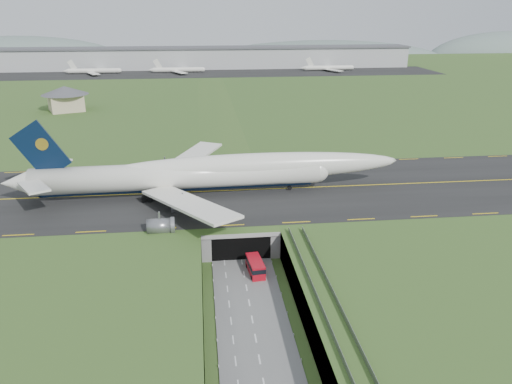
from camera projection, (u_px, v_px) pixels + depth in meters
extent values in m
plane|color=#2E5020|center=(245.00, 280.00, 94.30)|extent=(900.00, 900.00, 0.00)
cube|color=gray|center=(245.00, 266.00, 93.26)|extent=(800.00, 800.00, 6.00)
cube|color=slate|center=(249.00, 302.00, 87.28)|extent=(12.00, 75.00, 0.20)
cube|color=black|center=(233.00, 191.00, 122.94)|extent=(800.00, 44.00, 0.18)
cube|color=gray|center=(237.00, 215.00, 110.10)|extent=(16.00, 22.00, 1.00)
cube|color=gray|center=(206.00, 227.00, 110.23)|extent=(2.00, 22.00, 6.00)
cube|color=gray|center=(268.00, 224.00, 111.71)|extent=(2.00, 22.00, 6.00)
cube|color=black|center=(239.00, 237.00, 106.48)|extent=(12.00, 12.00, 5.00)
cube|color=#A8A8A3|center=(241.00, 236.00, 99.77)|extent=(17.00, 0.50, 0.80)
cube|color=#A8A8A3|center=(327.00, 305.00, 76.21)|extent=(3.00, 53.00, 0.50)
cube|color=gray|center=(319.00, 301.00, 75.80)|extent=(0.06, 53.00, 1.00)
cube|color=gray|center=(337.00, 300.00, 76.10)|extent=(0.06, 53.00, 1.00)
cylinder|color=#A8A8A3|center=(343.00, 362.00, 68.40)|extent=(0.90, 0.90, 5.60)
cylinder|color=#A8A8A3|center=(323.00, 312.00, 79.58)|extent=(0.90, 0.90, 5.60)
cylinder|color=#A8A8A3|center=(307.00, 275.00, 90.76)|extent=(0.90, 0.90, 5.60)
cylinder|color=white|center=(179.00, 176.00, 117.91)|extent=(67.30, 8.35, 6.32)
sphere|color=white|center=(317.00, 170.00, 122.39)|extent=(6.38, 6.38, 6.19)
cone|color=white|center=(16.00, 183.00, 113.02)|extent=(7.09, 6.21, 6.00)
ellipsoid|color=white|center=(255.00, 167.00, 119.83)|extent=(71.89, 7.98, 6.64)
ellipsoid|color=black|center=(313.00, 167.00, 121.99)|extent=(4.50, 2.90, 2.21)
cylinder|color=black|center=(179.00, 186.00, 118.76)|extent=(63.83, 4.58, 2.65)
cube|color=white|center=(187.00, 160.00, 133.18)|extent=(20.10, 29.33, 2.66)
cube|color=white|center=(50.00, 166.00, 120.17)|extent=(8.79, 11.71, 1.01)
cube|color=white|center=(189.00, 204.00, 103.85)|extent=(21.44, 28.80, 2.66)
cube|color=white|center=(34.00, 186.00, 106.43)|extent=(9.25, 11.64, 1.01)
cube|color=black|center=(41.00, 150.00, 111.31)|extent=(12.57, 0.97, 13.97)
cylinder|color=gold|center=(42.00, 144.00, 110.86)|extent=(2.78, 0.77, 2.76)
cylinder|color=slate|center=(183.00, 179.00, 128.11)|extent=(5.23, 3.41, 3.26)
cylinder|color=slate|center=(165.00, 168.00, 137.11)|extent=(5.23, 3.41, 3.26)
cylinder|color=slate|center=(183.00, 206.00, 110.70)|extent=(5.23, 3.41, 3.26)
cylinder|color=slate|center=(160.00, 226.00, 100.45)|extent=(5.23, 3.41, 3.26)
cylinder|color=black|center=(290.00, 188.00, 123.02)|extent=(1.10, 0.53, 1.09)
cube|color=black|center=(161.00, 193.00, 118.78)|extent=(6.13, 7.09, 1.38)
cube|color=#AD0B19|center=(255.00, 266.00, 96.20)|extent=(3.26, 7.05, 2.73)
cube|color=black|center=(255.00, 264.00, 96.01)|extent=(3.32, 7.15, 0.91)
cube|color=black|center=(255.00, 272.00, 96.59)|extent=(3.03, 6.58, 0.45)
cylinder|color=black|center=(252.00, 278.00, 94.24)|extent=(0.40, 0.85, 0.82)
cylinder|color=black|center=(247.00, 266.00, 98.41)|extent=(0.40, 0.85, 0.82)
cylinder|color=black|center=(264.00, 276.00, 94.73)|extent=(0.40, 0.85, 0.82)
cylinder|color=black|center=(259.00, 265.00, 98.89)|extent=(0.40, 0.85, 0.82)
cube|color=#C5B38E|center=(66.00, 103.00, 217.34)|extent=(17.49, 17.49, 7.18)
cone|color=#4C4C51|center=(64.00, 90.00, 215.47)|extent=(25.65, 25.65, 3.59)
cube|color=#B2B2B2|center=(208.00, 58.00, 369.20)|extent=(300.00, 22.00, 15.00)
cube|color=#4C4C51|center=(207.00, 48.00, 366.60)|extent=(302.00, 24.00, 1.20)
cube|color=black|center=(209.00, 73.00, 343.80)|extent=(320.00, 50.00, 0.08)
cylinder|color=white|center=(94.00, 71.00, 339.52)|extent=(34.00, 3.20, 3.20)
cylinder|color=white|center=(178.00, 70.00, 345.53)|extent=(34.00, 3.20, 3.20)
cylinder|color=white|center=(329.00, 68.00, 356.78)|extent=(34.00, 3.20, 3.20)
ellipsoid|color=slate|center=(17.00, 66.00, 477.44)|extent=(220.00, 77.00, 56.00)
ellipsoid|color=slate|center=(323.00, 63.00, 509.09)|extent=(260.00, 91.00, 44.00)
ellipsoid|color=slate|center=(507.00, 60.00, 530.19)|extent=(180.00, 63.00, 60.00)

